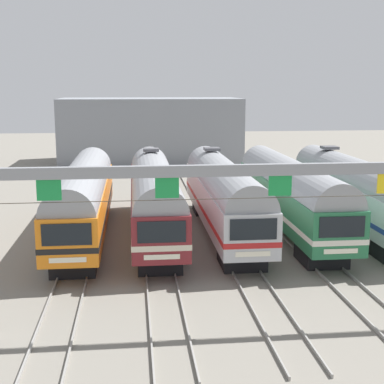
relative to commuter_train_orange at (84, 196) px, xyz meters
name	(u,v)px	position (x,y,z in m)	size (l,w,h in m)	color
ground_plane	(222,234)	(8.73, 0.01, -2.69)	(160.00, 160.00, 0.00)	gray
track_bed	(194,186)	(8.73, 17.01, -2.61)	(18.97, 70.00, 0.15)	gray
commuter_train_orange	(84,196)	(0.00, 0.00, 0.00)	(2.88, 18.06, 4.77)	orange
commuter_train_maroon	(154,195)	(4.37, 0.00, 0.00)	(2.88, 18.06, 5.05)	maroon
commuter_train_stainless	(223,193)	(8.73, 0.00, 0.00)	(2.88, 18.06, 5.05)	#B2B5BA
commuter_train_green	(290,192)	(13.10, 0.00, 0.00)	(2.88, 18.06, 4.77)	#236B42
commuter_train_silver	(355,191)	(17.47, 0.00, 0.00)	(2.88, 18.06, 5.05)	silver
catenary_gantry	(280,194)	(8.73, -13.49, 2.59)	(22.71, 0.44, 6.97)	gray
maintenance_building	(151,130)	(5.32, 35.64, 1.26)	(22.15, 10.00, 7.89)	gray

